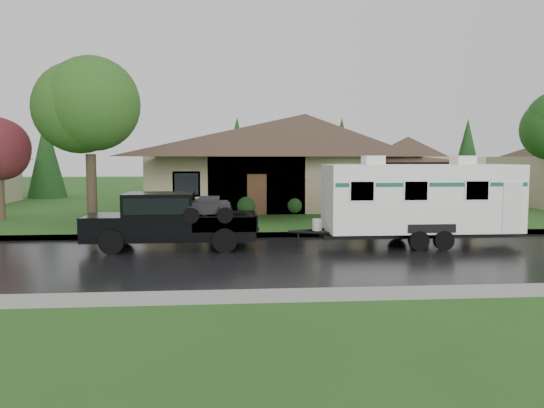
{
  "coord_description": "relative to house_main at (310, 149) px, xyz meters",
  "views": [
    {
      "loc": [
        -2.75,
        -18.25,
        3.1
      ],
      "look_at": [
        -1.04,
        2.0,
        1.31
      ],
      "focal_mm": 35.0,
      "sensor_mm": 36.0,
      "label": 1
    }
  ],
  "objects": [
    {
      "name": "pickup_truck",
      "position": [
        -7.07,
        -13.95,
        -2.57
      ],
      "size": [
        5.72,
        2.17,
        1.91
      ],
      "color": "black",
      "rests_on": "ground"
    },
    {
      "name": "road",
      "position": [
        -2.29,
        -15.84,
        -3.59
      ],
      "size": [
        140.0,
        8.0,
        0.01
      ],
      "primitive_type": "cube",
      "color": "black",
      "rests_on": "ground"
    },
    {
      "name": "lawn",
      "position": [
        -2.29,
        1.16,
        -3.52
      ],
      "size": [
        140.0,
        26.0,
        0.15
      ],
      "primitive_type": "cube",
      "color": "#27571B",
      "rests_on": "ground"
    },
    {
      "name": "tree_left_green",
      "position": [
        -11.22,
        -7.37,
        1.5
      ],
      "size": [
        4.3,
        4.3,
        7.11
      ],
      "color": "#382B1E",
      "rests_on": "lawn"
    },
    {
      "name": "curb",
      "position": [
        -2.29,
        -11.59,
        -3.52
      ],
      "size": [
        140.0,
        0.5,
        0.15
      ],
      "primitive_type": "cube",
      "color": "gray",
      "rests_on": "ground"
    },
    {
      "name": "shrub_row",
      "position": [
        -0.29,
        -4.54,
        -2.94
      ],
      "size": [
        13.6,
        1.0,
        1.0
      ],
      "color": "#143814",
      "rests_on": "lawn"
    },
    {
      "name": "ground",
      "position": [
        -2.29,
        -13.84,
        -3.59
      ],
      "size": [
        140.0,
        140.0,
        0.0
      ],
      "primitive_type": "plane",
      "color": "#27571B",
      "rests_on": "ground"
    },
    {
      "name": "house_main",
      "position": [
        0.0,
        0.0,
        0.0
      ],
      "size": [
        19.44,
        10.8,
        6.9
      ],
      "color": "#9A8A68",
      "rests_on": "lawn"
    },
    {
      "name": "travel_trailer",
      "position": [
        1.74,
        -13.95,
        -1.91
      ],
      "size": [
        7.05,
        2.48,
        3.16
      ],
      "color": "white",
      "rests_on": "ground"
    }
  ]
}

